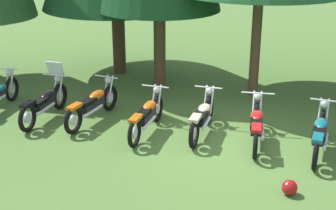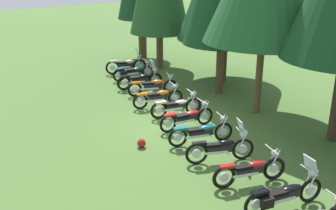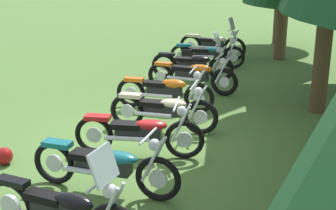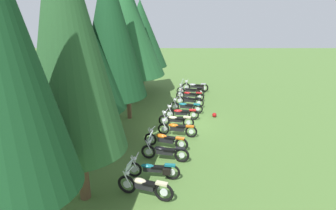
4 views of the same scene
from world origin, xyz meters
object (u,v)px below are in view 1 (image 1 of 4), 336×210
motorcycle_3 (93,104)px  motorcycle_4 (147,115)px  motorcycle_2 (45,102)px  motorcycle_6 (256,125)px  dropped_helmet (290,188)px  motorcycle_5 (202,117)px  motorcycle_7 (320,133)px

motorcycle_3 → motorcycle_4: bearing=-93.9°
motorcycle_2 → motorcycle_4: size_ratio=1.02×
motorcycle_6 → dropped_helmet: (0.41, -2.24, -0.30)m
motorcycle_4 → dropped_helmet: bearing=-117.9°
motorcycle_2 → motorcycle_6: 5.33m
motorcycle_5 → motorcycle_2: bearing=93.6°
motorcycle_4 → motorcycle_7: (3.87, -0.74, -0.00)m
motorcycle_6 → dropped_helmet: bearing=-163.3°
motorcycle_7 → dropped_helmet: 2.09m
motorcycle_4 → motorcycle_5: motorcycle_5 is taller
motorcycle_4 → motorcycle_6: motorcycle_6 is taller
motorcycle_3 → dropped_helmet: 5.46m
motorcycle_7 → motorcycle_3: bearing=92.2°
motorcycle_4 → dropped_helmet: 3.94m
motorcycle_2 → motorcycle_7: bearing=-90.0°
motorcycle_2 → motorcycle_4: 2.77m
motorcycle_6 → motorcycle_7: 1.39m
motorcycle_4 → motorcycle_2: bearing=89.3°
motorcycle_4 → motorcycle_7: size_ratio=0.97×
motorcycle_7 → motorcycle_5: bearing=90.2°
motorcycle_2 → motorcycle_4: motorcycle_2 is taller
motorcycle_2 → motorcycle_6: bearing=-88.9°
motorcycle_3 → motorcycle_5: 2.82m
motorcycle_7 → motorcycle_2: bearing=94.5°
motorcycle_7 → dropped_helmet: bearing=170.3°
motorcycle_5 → motorcycle_4: bearing=103.6°
motorcycle_2 → motorcycle_4: (2.69, -0.67, -0.01)m
motorcycle_3 → dropped_helmet: (4.39, -3.22, -0.30)m
motorcycle_2 → motorcycle_6: motorcycle_2 is taller
motorcycle_3 → motorcycle_4: 1.57m
motorcycle_7 → motorcycle_4: bearing=95.8°
motorcycle_5 → dropped_helmet: (1.64, -2.61, -0.29)m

